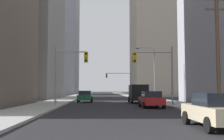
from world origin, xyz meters
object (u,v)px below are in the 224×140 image
sedan_green (85,96)px  traffic_signal_near_left (70,66)px  traffic_signal_near_right (155,66)px  traffic_signal_far_right (120,79)px  cargo_van_black (138,93)px  sedan_beige (216,110)px  sedan_red (151,99)px

sedan_green → traffic_signal_near_left: (-1.07, -9.53, 3.24)m
traffic_signal_near_right → traffic_signal_far_right: (-0.84, 34.84, 0.08)m
cargo_van_black → sedan_beige: size_ratio=1.25×
cargo_van_black → sedan_red: size_ratio=1.26×
sedan_green → traffic_signal_near_right: traffic_signal_near_right is taller
traffic_signal_near_right → traffic_signal_far_right: size_ratio=1.00×
traffic_signal_near_left → traffic_signal_near_right: size_ratio=1.00×
cargo_van_black → sedan_red: (-0.04, -8.71, -0.52)m
sedan_green → sedan_beige: bearing=-74.3°
traffic_signal_far_right → traffic_signal_near_left: bearing=-102.3°
sedan_red → sedan_green: 12.94m
cargo_van_black → traffic_signal_far_right: size_ratio=0.88×
traffic_signal_far_right → traffic_signal_near_right: bearing=-88.6°
traffic_signal_near_left → sedan_beige: bearing=-62.1°
cargo_van_black → sedan_red: bearing=-90.3°
sedan_red → traffic_signal_near_left: 8.55m
sedan_green → traffic_signal_far_right: (6.56, 25.31, 3.36)m
sedan_beige → traffic_signal_near_right: (0.51, 15.02, 3.28)m
sedan_red → traffic_signal_near_right: traffic_signal_near_right is taller
sedan_beige → traffic_signal_near_left: size_ratio=0.70×
sedan_green → traffic_signal_far_right: 26.36m
cargo_van_black → sedan_red: cargo_van_black is taller
cargo_van_black → sedan_beige: (0.17, -22.18, -0.52)m
sedan_red → sedan_green: bearing=121.1°
sedan_green → cargo_van_black: bearing=-19.3°
traffic_signal_near_right → cargo_van_black: bearing=95.4°
traffic_signal_near_left → sedan_green: bearing=83.6°
traffic_signal_near_left → traffic_signal_far_right: (7.63, 34.84, 0.12)m
cargo_van_black → sedan_red: 8.73m
sedan_beige → traffic_signal_near_left: traffic_signal_near_left is taller
sedan_green → traffic_signal_near_right: bearing=-52.1°
sedan_green → traffic_signal_near_left: traffic_signal_near_left is taller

